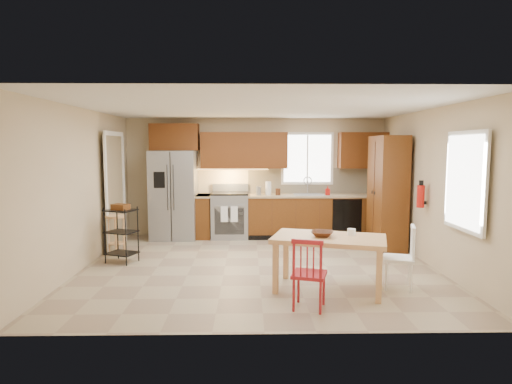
{
  "coord_description": "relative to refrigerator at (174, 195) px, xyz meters",
  "views": [
    {
      "loc": [
        -0.16,
        -6.67,
        1.9
      ],
      "look_at": [
        -0.04,
        0.4,
        1.15
      ],
      "focal_mm": 30.0,
      "sensor_mm": 36.0,
      "label": 1
    }
  ],
  "objects": [
    {
      "name": "wall_right",
      "position": [
        4.45,
        -2.12,
        0.34
      ],
      "size": [
        0.02,
        5.0,
        2.5
      ],
      "primitive_type": "cube",
      "color": "#CCB793",
      "rests_on": "ground"
    },
    {
      "name": "upper_over_fridge",
      "position": [
        0.0,
        0.2,
        1.19
      ],
      "size": [
        1.0,
        0.35,
        0.55
      ],
      "primitive_type": "cube",
      "color": "#613210",
      "rests_on": "wall_back"
    },
    {
      "name": "fire_extinguisher",
      "position": [
        4.33,
        -1.98,
        0.19
      ],
      "size": [
        0.12,
        0.12,
        0.36
      ],
      "primitive_type": "cylinder",
      "color": "#B8130C",
      "rests_on": "wall_right"
    },
    {
      "name": "base_cabinet_narrow",
      "position": [
        0.6,
        0.08,
        -0.46
      ],
      "size": [
        0.3,
        0.6,
        0.9
      ],
      "primitive_type": "cube",
      "color": "#623012",
      "rests_on": "floor"
    },
    {
      "name": "upper_right_block",
      "position": [
        3.95,
        0.2,
        0.92
      ],
      "size": [
        1.0,
        0.35,
        0.75
      ],
      "primitive_type": "cube",
      "color": "#613210",
      "rests_on": "wall_back"
    },
    {
      "name": "pantry",
      "position": [
        4.13,
        -0.93,
        0.14
      ],
      "size": [
        0.5,
        0.95,
        2.1
      ],
      "primitive_type": "cube",
      "color": "#623012",
      "rests_on": "floor"
    },
    {
      "name": "undercab_glow",
      "position": [
        1.15,
        0.17,
        0.52
      ],
      "size": [
        1.6,
        0.3,
        0.01
      ],
      "primitive_type": "cube",
      "color": "#FFBF66",
      "rests_on": "wall_back"
    },
    {
      "name": "canister_wood",
      "position": [
        2.15,
        -0.0,
        0.06
      ],
      "size": [
        0.1,
        0.1,
        0.14
      ],
      "primitive_type": "cylinder",
      "color": "#4F2915",
      "rests_on": "base_cabinet_run"
    },
    {
      "name": "doorway",
      "position": [
        -0.97,
        -0.82,
        0.14
      ],
      "size": [
        0.04,
        0.95,
        2.1
      ],
      "primitive_type": "cube",
      "color": "#8C7A59",
      "rests_on": "wall_left"
    },
    {
      "name": "base_cabinet_run",
      "position": [
        2.99,
        0.08,
        -0.46
      ],
      "size": [
        2.92,
        0.6,
        0.9
      ],
      "primitive_type": "cube",
      "color": "#623012",
      "rests_on": "floor"
    },
    {
      "name": "dining_table",
      "position": [
        2.6,
        -3.28,
        -0.56
      ],
      "size": [
        1.62,
        1.2,
        0.71
      ],
      "primitive_type": null,
      "rotation": [
        0.0,
        0.0,
        -0.29
      ],
      "color": "tan",
      "rests_on": "floor"
    },
    {
      "name": "table_jar",
      "position": [
        2.92,
        -3.19,
        -0.17
      ],
      "size": [
        0.12,
        0.12,
        0.12
      ],
      "primitive_type": "cylinder",
      "rotation": [
        0.0,
        0.0,
        -0.29
      ],
      "color": "white",
      "rests_on": "dining_table"
    },
    {
      "name": "utility_cart",
      "position": [
        -0.55,
        -1.86,
        -0.45
      ],
      "size": [
        0.56,
        0.51,
        0.92
      ],
      "primitive_type": null,
      "rotation": [
        0.0,
        0.0,
        -0.39
      ],
      "color": "black",
      "rests_on": "floor"
    },
    {
      "name": "wall_front",
      "position": [
        1.7,
        -4.62,
        0.34
      ],
      "size": [
        5.5,
        0.02,
        2.5
      ],
      "primitive_type": "cube",
      "color": "#CCB793",
      "rests_on": "ground"
    },
    {
      "name": "window_back",
      "position": [
        2.8,
        0.35,
        0.74
      ],
      "size": [
        1.12,
        0.04,
        1.12
      ],
      "primitive_type": "cube",
      "color": "white",
      "rests_on": "wall_back"
    },
    {
      "name": "chair_white",
      "position": [
        3.55,
        -3.23,
        -0.48
      ],
      "size": [
        0.5,
        0.5,
        0.85
      ],
      "primitive_type": null,
      "rotation": [
        0.0,
        0.0,
        1.28
      ],
      "color": "white",
      "rests_on": "floor"
    },
    {
      "name": "range_stove",
      "position": [
        1.15,
        0.06,
        -0.45
      ],
      "size": [
        0.76,
        0.63,
        0.92
      ],
      "primitive_type": "cube",
      "color": "gray",
      "rests_on": "floor"
    },
    {
      "name": "paper_towel",
      "position": [
        1.95,
        0.03,
        0.13
      ],
      "size": [
        0.12,
        0.12,
        0.28
      ],
      "primitive_type": "cylinder",
      "color": "white",
      "rests_on": "base_cabinet_run"
    },
    {
      "name": "upper_left_block",
      "position": [
        1.45,
        0.2,
        0.92
      ],
      "size": [
        1.8,
        0.35,
        0.75
      ],
      "primitive_type": "cube",
      "color": "#613210",
      "rests_on": "wall_back"
    },
    {
      "name": "table_bowl",
      "position": [
        2.51,
        -3.28,
        -0.19
      ],
      "size": [
        0.37,
        0.37,
        0.07
      ],
      "primitive_type": "imported",
      "rotation": [
        0.0,
        0.0,
        -0.29
      ],
      "color": "#4F2915",
      "rests_on": "dining_table"
    },
    {
      "name": "chair_red",
      "position": [
        2.25,
        -3.93,
        -0.48
      ],
      "size": [
        0.5,
        0.5,
        0.85
      ],
      "primitive_type": null,
      "rotation": [
        0.0,
        0.0,
        -0.29
      ],
      "color": "maroon",
      "rests_on": "floor"
    },
    {
      "name": "wall_left",
      "position": [
        -1.05,
        -2.12,
        0.34
      ],
      "size": [
        0.02,
        5.0,
        2.5
      ],
      "primitive_type": "cube",
      "color": "#CCB793",
      "rests_on": "ground"
    },
    {
      "name": "floor",
      "position": [
        1.7,
        -2.12,
        -0.91
      ],
      "size": [
        5.5,
        5.5,
        0.0
      ],
      "primitive_type": "plane",
      "color": "tan",
      "rests_on": "ground"
    },
    {
      "name": "refrigerator",
      "position": [
        0.0,
        0.0,
        0.0
      ],
      "size": [
        0.92,
        0.75,
        1.82
      ],
      "primitive_type": "cube",
      "color": "gray",
      "rests_on": "floor"
    },
    {
      "name": "canister_steel",
      "position": [
        1.75,
        0.03,
        0.08
      ],
      "size": [
        0.11,
        0.11,
        0.18
      ],
      "primitive_type": "cylinder",
      "color": "gray",
      "rests_on": "base_cabinet_run"
    },
    {
      "name": "ceiling",
      "position": [
        1.7,
        -2.12,
        1.59
      ],
      "size": [
        5.5,
        5.0,
        0.02
      ],
      "primitive_type": "cube",
      "color": "silver",
      "rests_on": "ground"
    },
    {
      "name": "dishwasher",
      "position": [
        3.55,
        -0.22,
        -0.46
      ],
      "size": [
        0.6,
        0.02,
        0.78
      ],
      "primitive_type": "cube",
      "color": "black",
      "rests_on": "floor"
    },
    {
      "name": "bar_stool",
      "position": [
        -0.8,
        -1.34,
        -0.56
      ],
      "size": [
        0.41,
        0.41,
        0.7
      ],
      "primitive_type": null,
      "rotation": [
        0.0,
        0.0,
        -0.24
      ],
      "color": "tan",
      "rests_on": "floor"
    },
    {
      "name": "backsplash",
      "position": [
        2.99,
        0.36,
        0.27
      ],
      "size": [
        2.92,
        0.03,
        0.55
      ],
      "primitive_type": "cube",
      "color": "beige",
      "rests_on": "wall_back"
    },
    {
      "name": "window_right",
      "position": [
        4.38,
        -3.27,
        0.54
      ],
      "size": [
        0.04,
        1.02,
        1.32
      ],
      "primitive_type": "cube",
      "color": "white",
      "rests_on": "wall_right"
    },
    {
      "name": "sink",
      "position": [
        2.8,
        0.08,
        -0.05
      ],
      "size": [
        0.62,
        0.46,
        0.16
      ],
      "primitive_type": "cube",
      "color": "gray",
      "rests_on": "base_cabinet_run"
    },
    {
      "name": "wall_back",
      "position": [
        1.7,
        0.38,
        0.34
      ],
      "size": [
        5.5,
        0.02,
        2.5
      ],
      "primitive_type": "cube",
      "color": "#CCB793",
      "rests_on": "ground"
    },
    {
      "name": "soap_bottle",
      "position": [
        3.18,
        -0.02,
        0.09
      ],
      "size": [
        0.09,
        0.09,
        0.19
      ],
      "primitive_type": "imported",
      "color": "#B8130C",
      "rests_on": "base_cabinet_run"
    }
  ]
}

